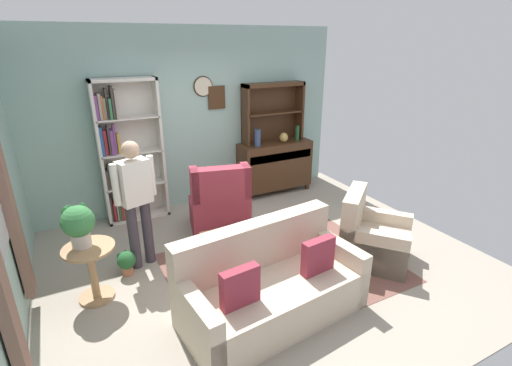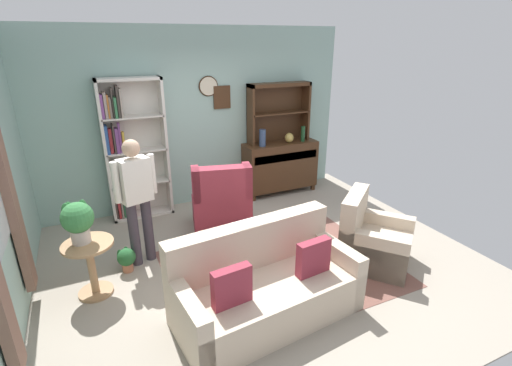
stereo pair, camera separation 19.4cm
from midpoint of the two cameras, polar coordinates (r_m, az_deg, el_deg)
ground_plane at (r=4.80m, az=1.10°, el=-11.74°), size 5.40×4.60×0.02m
wall_back at (r=6.13m, az=-7.66°, el=9.75°), size 5.00×0.09×2.80m
area_rug at (r=4.65m, az=5.04°, el=-12.81°), size 2.64×2.03×0.01m
bookshelf at (r=5.81m, az=-17.74°, el=4.52°), size 0.90×0.30×2.10m
sideboard at (r=6.64m, az=4.53°, el=2.76°), size 1.30×0.45×0.92m
sideboard_hutch at (r=6.48m, az=4.32°, el=11.89°), size 1.10×0.26×1.00m
vase_tall at (r=6.24m, az=1.88°, el=6.89°), size 0.11×0.11×0.28m
vase_round at (r=6.51m, az=5.95°, el=6.88°), size 0.15×0.15×0.17m
bottle_wine at (r=6.61m, az=8.02°, el=7.44°), size 0.07×0.07×0.26m
couch_floral at (r=3.82m, az=2.86°, el=-15.58°), size 1.88×1.03×0.90m
armchair_floral at (r=4.85m, az=18.50°, el=-8.48°), size 1.07×1.08×0.88m
wingback_chair at (r=5.26m, az=-4.26°, el=-3.78°), size 0.94×0.96×1.05m
plant_stand at (r=4.36m, az=-22.73°, el=-11.19°), size 0.52×0.52×0.62m
potted_plant_large at (r=4.18m, az=-24.43°, el=-5.10°), size 0.32×0.32×0.44m
potted_plant_small at (r=4.73m, az=-18.07°, el=-10.88°), size 0.21×0.21×0.30m
person_reading at (r=4.54m, az=-16.63°, el=-1.63°), size 0.52×0.29×1.56m
coffee_table at (r=4.54m, az=-1.77°, el=-8.43°), size 0.80×0.50×0.42m
book_stack at (r=4.50m, az=-0.85°, el=-7.01°), size 0.23×0.16×0.11m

